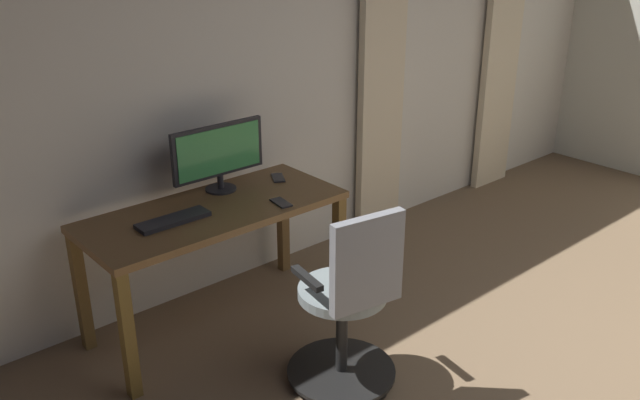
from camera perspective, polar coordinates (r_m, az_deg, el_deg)
The scene contains 9 objects.
back_room_partition at distance 4.58m, azimuth -0.03°, elevation 11.47°, with size 6.27×0.10×2.60m, color silver.
curtain_left_panel at distance 5.96m, azimuth 15.02°, elevation 11.41°, with size 0.43×0.06×2.20m, color beige.
curtain_right_panel at distance 4.87m, azimuth 5.21°, elevation 9.66°, with size 0.41×0.06×2.20m, color beige.
desk at distance 3.76m, azimuth -8.91°, elevation -2.02°, with size 1.45×0.62×0.74m.
office_chair at distance 3.31m, azimuth 2.49°, elevation -9.00°, with size 0.56×0.56×0.99m.
computer_monitor at distance 3.88m, azimuth -8.58°, elevation 3.94°, with size 0.59×0.18×0.39m.
computer_keyboard at distance 3.58m, azimuth -12.30°, elevation -1.66°, with size 0.39×0.12×0.02m, color #232328.
cell_phone_by_monitor at distance 3.73m, azimuth -3.31°, elevation -0.23°, with size 0.07×0.14×0.01m, color #232328.
cell_phone_face_up at distance 4.09m, azimuth -3.57°, elevation 1.89°, with size 0.07×0.14×0.01m, color #232328.
Camera 1 is at (2.94, 0.52, 2.20)m, focal length 37.86 mm.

